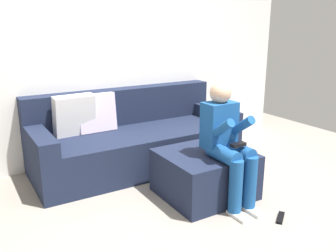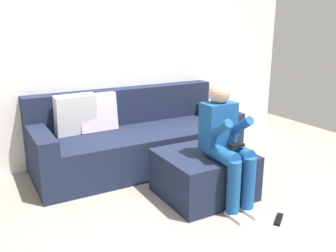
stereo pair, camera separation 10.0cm
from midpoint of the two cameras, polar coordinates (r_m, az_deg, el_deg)
name	(u,v)px [view 2 (the right image)]	position (r m, az deg, el deg)	size (l,w,h in m)	color
ground_plane	(221,223)	(3.14, 9.37, -15.02)	(6.27, 6.27, 0.00)	gray
wall_back	(123,57)	(4.45, -6.46, 10.90)	(4.82, 0.10, 2.45)	white
couch_sectional	(134,139)	(4.18, -4.71, -2.03)	(2.34, 0.94, 0.88)	#192138
ottoman	(204,174)	(3.49, 6.54, -7.62)	(0.81, 0.74, 0.43)	#192138
person_seated	(226,141)	(3.24, 10.13, -2.42)	(0.30, 0.62, 1.11)	#194C8C
remote_near_ottoman	(279,219)	(3.28, 18.05, -13.93)	(0.19, 0.05, 0.02)	black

